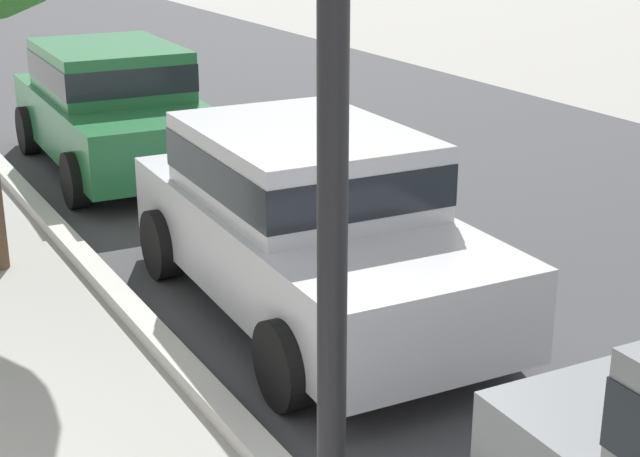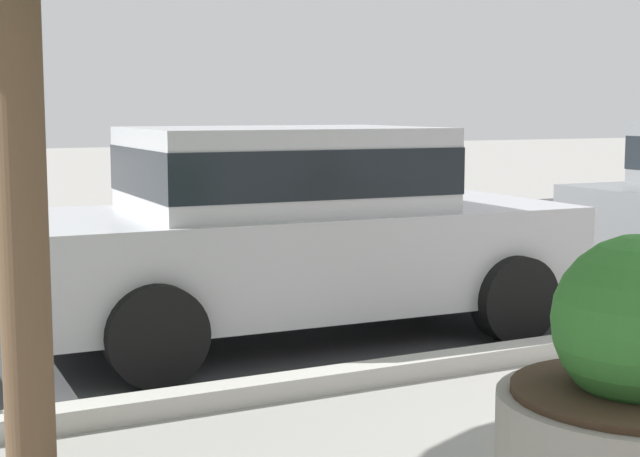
# 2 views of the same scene
# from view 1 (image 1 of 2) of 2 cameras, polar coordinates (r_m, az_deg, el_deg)

# --- Properties ---
(curb_stone) EXTENTS (60.00, 0.20, 0.12)m
(curb_stone) POSITION_cam_1_polar(r_m,az_deg,el_deg) (6.47, -4.84, -11.53)
(curb_stone) COLOR #B2AFA8
(curb_stone) RESTS_ON ground
(parked_car_green) EXTENTS (4.16, 2.05, 1.56)m
(parked_car_green) POSITION_cam_1_polar(r_m,az_deg,el_deg) (12.51, -12.04, 7.20)
(parked_car_green) COLOR #236638
(parked_car_green) RESTS_ON ground
(parked_car_silver) EXTENTS (4.16, 2.05, 1.56)m
(parked_car_silver) POSITION_cam_1_polar(r_m,az_deg,el_deg) (7.95, -0.77, 0.74)
(parked_car_silver) COLOR #B7B7BC
(parked_car_silver) RESTS_ON ground
(lamp_post) EXTENTS (0.32, 0.32, 3.90)m
(lamp_post) POSITION_cam_1_polar(r_m,az_deg,el_deg) (3.57, 0.76, 6.11)
(lamp_post) COLOR black
(lamp_post) RESTS_ON ground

